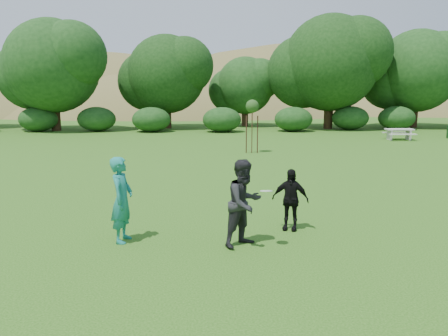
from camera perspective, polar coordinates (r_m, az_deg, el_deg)
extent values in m
plane|color=#19470C|center=(10.23, 0.64, -9.10)|extent=(120.00, 120.00, 0.00)
imported|color=#1B7A6F|center=(10.00, -13.20, -4.05)|extent=(0.55, 0.76, 1.93)
imported|color=black|center=(9.49, 2.69, -4.59)|extent=(1.18, 1.15, 1.92)
imported|color=black|center=(10.71, 8.64, -4.09)|extent=(0.96, 0.65, 1.51)
cylinder|color=white|center=(9.25, 5.55, -2.99)|extent=(0.27, 0.27, 0.08)
cylinder|color=#402319|center=(23.44, 3.68, 5.01)|extent=(0.05, 0.05, 2.50)
sphere|color=#284C1B|center=(23.36, 3.71, 8.06)|extent=(0.70, 0.70, 0.70)
cylinder|color=#3E2218|center=(23.44, 2.94, 4.40)|extent=(0.06, 0.06, 2.00)
cylinder|color=#3A2017|center=(23.50, 4.40, 4.40)|extent=(0.06, 0.06, 2.00)
cube|color=beige|center=(31.82, 21.94, 4.71)|extent=(1.80, 0.75, 0.08)
cube|color=#ACA9A0|center=(31.60, 20.81, 4.06)|extent=(0.10, 0.70, 0.68)
cube|color=beige|center=(32.12, 22.95, 4.01)|extent=(0.10, 0.70, 0.68)
cube|color=beige|center=(31.30, 22.35, 4.09)|extent=(1.80, 0.28, 0.06)
cube|color=#B3B0A5|center=(32.39, 21.48, 4.33)|extent=(1.80, 0.28, 0.06)
ellipsoid|color=olive|center=(84.76, -18.94, -0.83)|extent=(110.00, 70.00, 44.00)
ellipsoid|color=olive|center=(86.00, 11.67, -1.82)|extent=(100.00, 64.00, 52.00)
ellipsoid|color=olive|center=(68.69, -5.90, 0.92)|extent=(80.00, 50.00, 28.00)
ellipsoid|color=olive|center=(76.67, 21.30, 2.08)|extent=(60.00, 44.00, 24.00)
cylinder|color=#3A2616|center=(38.76, -21.16, 6.90)|extent=(0.73, 0.73, 3.15)
sphere|color=#194214|center=(38.76, -21.52, 12.29)|extent=(7.54, 7.54, 7.54)
cylinder|color=#3A2616|center=(38.85, -7.42, 7.25)|extent=(0.68, 0.68, 2.80)
sphere|color=#194214|center=(38.82, -7.53, 12.05)|extent=(6.73, 6.73, 6.73)
cylinder|color=#3A2616|center=(40.85, 2.75, 7.09)|extent=(0.60, 0.60, 2.27)
sphere|color=#194214|center=(40.79, 2.78, 10.71)|extent=(5.22, 5.22, 5.22)
cylinder|color=#3A2616|center=(39.11, 13.50, 7.46)|extent=(0.76, 0.76, 3.32)
sphere|color=#194214|center=(39.13, 13.75, 13.17)|extent=(8.12, 8.12, 8.12)
cylinder|color=#3A2616|center=(42.87, 23.56, 6.88)|extent=(0.71, 0.71, 2.97)
sphere|color=#194214|center=(42.86, 23.89, 11.51)|extent=(7.19, 7.19, 7.19)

